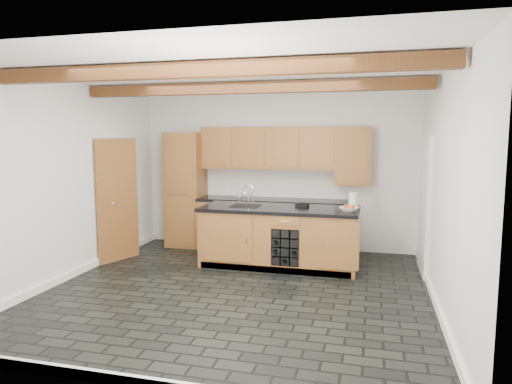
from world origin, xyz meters
TOP-DOWN VIEW (x-y plane):
  - ground at (0.00, 0.00)m, footprint 5.00×5.00m
  - room_shell at (-0.09, 0.53)m, footprint 5.01×5.00m
  - back_cabinetry at (-0.38, 2.24)m, footprint 3.65×0.62m
  - island at (0.31, 1.28)m, footprint 2.48×0.96m
  - faucet at (-0.25, 1.33)m, footprint 0.45×0.40m
  - kitchen_scale at (0.64, 1.46)m, footprint 0.22×0.16m
  - fruit_bowl at (1.38, 1.15)m, footprint 0.35×0.35m
  - fruit_cluster at (1.38, 1.15)m, footprint 0.16×0.17m
  - paper_towel at (1.42, 1.44)m, footprint 0.12×0.12m
  - mug at (-0.62, 2.23)m, footprint 0.14×0.14m

SIDE VIEW (x-z plane):
  - ground at x=0.00m, z-range 0.00..0.00m
  - island at x=0.31m, z-range 0.00..0.93m
  - kitchen_scale at x=0.64m, z-range 0.93..0.99m
  - fruit_bowl at x=1.38m, z-range 0.93..1.00m
  - faucet at x=-0.25m, z-range 0.79..1.14m
  - back_cabinetry at x=-0.38m, z-range -0.12..2.08m
  - mug at x=-0.62m, z-range 0.93..1.03m
  - fruit_cluster at x=1.38m, z-range 0.96..1.03m
  - paper_towel at x=1.42m, z-range 0.93..1.18m
  - room_shell at x=-0.09m, z-range -0.97..4.03m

